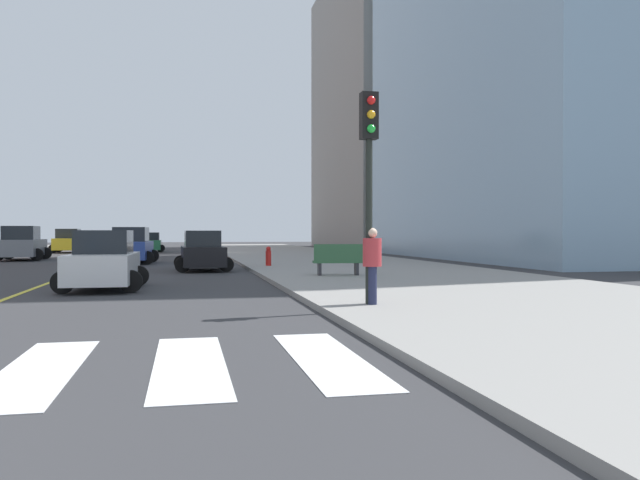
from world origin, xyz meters
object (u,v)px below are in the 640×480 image
at_px(car_gray_third, 22,244).
at_px(car_green_second, 151,243).
at_px(pedestrian_waiting_east, 372,262).
at_px(car_black_nearest, 203,252).
at_px(fire_hydrant, 268,256).
at_px(car_yellow_fourth, 69,242).
at_px(car_blue_sixth, 131,246).
at_px(car_white_fifth, 104,262).
at_px(park_bench, 338,260).
at_px(traffic_light_near_corner, 369,155).

bearing_deg(car_gray_third, car_green_second, 64.47).
bearing_deg(pedestrian_waiting_east, car_black_nearest, -157.85).
bearing_deg(pedestrian_waiting_east, fire_hydrant, -168.84).
xyz_separation_m(car_green_second, car_yellow_fourth, (-6.55, -0.93, 0.14)).
bearing_deg(car_blue_sixth, pedestrian_waiting_east, 109.34).
height_order(car_white_fifth, park_bench, car_white_fifth).
bearing_deg(pedestrian_waiting_east, car_white_fifth, -126.00).
bearing_deg(car_yellow_fourth, car_black_nearest, -70.90).
bearing_deg(pedestrian_waiting_east, traffic_light_near_corner, -82.78).
bearing_deg(car_gray_third, car_black_nearest, -53.05).
relative_size(car_green_second, traffic_light_near_corner, 0.84).
relative_size(car_yellow_fourth, car_white_fifth, 1.14).
bearing_deg(car_black_nearest, car_gray_third, -52.92).
xyz_separation_m(traffic_light_near_corner, pedestrian_waiting_east, (0.07, -0.00, -2.29)).
bearing_deg(car_gray_third, car_white_fifth, -73.41).
xyz_separation_m(car_yellow_fourth, car_blue_sixth, (6.56, -20.10, -0.01)).
bearing_deg(pedestrian_waiting_east, park_bench, -178.42).
relative_size(car_yellow_fourth, park_bench, 2.44).
bearing_deg(car_yellow_fourth, car_blue_sixth, -73.17).
bearing_deg(car_green_second, car_blue_sixth, 89.42).
relative_size(car_white_fifth, car_blue_sixth, 0.87).
height_order(car_yellow_fourth, traffic_light_near_corner, traffic_light_near_corner).
relative_size(car_green_second, fire_hydrant, 4.27).
distance_m(car_black_nearest, car_gray_third, 16.65).
bearing_deg(car_white_fifth, car_green_second, -88.18).
relative_size(car_black_nearest, car_gray_third, 0.85).
height_order(car_gray_third, traffic_light_near_corner, traffic_light_near_corner).
distance_m(traffic_light_near_corner, pedestrian_waiting_east, 2.30).
xyz_separation_m(car_yellow_fourth, traffic_light_near_corner, (13.31, -43.12, 2.41)).
xyz_separation_m(park_bench, pedestrian_waiting_east, (-1.46, -9.14, 0.36)).
distance_m(car_green_second, park_bench, 35.89).
relative_size(car_blue_sixth, pedestrian_waiting_east, 2.76).
bearing_deg(fire_hydrant, park_bench, -77.39).
relative_size(car_white_fifth, fire_hydrant, 4.43).
distance_m(car_yellow_fourth, car_white_fifth, 37.15).
xyz_separation_m(car_blue_sixth, park_bench, (8.28, -13.88, -0.23)).
bearing_deg(car_green_second, traffic_light_near_corner, 98.11).
height_order(car_white_fifth, pedestrian_waiting_east, pedestrian_waiting_east).
bearing_deg(car_white_fifth, traffic_light_near_corner, 134.02).
bearing_deg(car_blue_sixth, park_bench, 123.66).
bearing_deg(traffic_light_near_corner, park_bench, -99.53).
bearing_deg(car_black_nearest, pedestrian_waiting_east, 99.68).
height_order(car_white_fifth, car_blue_sixth, car_blue_sixth).
xyz_separation_m(car_yellow_fourth, car_white_fifth, (7.09, -36.46, -0.11)).
height_order(car_black_nearest, car_green_second, car_black_nearest).
bearing_deg(park_bench, fire_hydrant, 17.80).
bearing_deg(car_black_nearest, car_blue_sixth, -65.67).
relative_size(car_yellow_fourth, car_blue_sixth, 0.99).
relative_size(traffic_light_near_corner, pedestrian_waiting_east, 2.77).
bearing_deg(car_white_fifth, fire_hydrant, -121.53).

